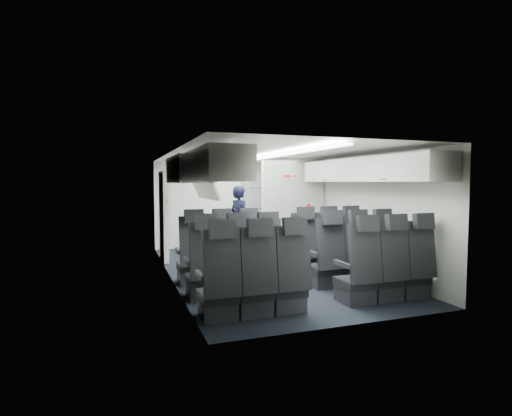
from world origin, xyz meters
TOP-DOWN VIEW (x-y plane):
  - cabin_shell at (0.00, 0.00)m, footprint 3.41×6.01m
  - seat_row_front at (-0.00, -0.53)m, footprint 3.33×0.56m
  - seat_row_mid at (-0.00, -1.43)m, footprint 3.33×0.56m
  - seat_row_rear at (-0.00, -2.33)m, footprint 3.33×0.56m
  - overhead_bin_left_rear at (-1.40, -2.00)m, footprint 0.53×1.80m
  - overhead_bin_left_front_open at (-1.44, -0.25)m, footprint 0.64×1.70m
  - overhead_bin_right_rear at (1.40, -2.00)m, footprint 0.53×1.80m
  - overhead_bin_right_front at (1.40, -0.25)m, footprint 0.53×1.70m
  - bulkhead_partition at (0.98, 0.80)m, footprint 1.40×0.15m
  - galley_unit at (0.95, 2.72)m, footprint 0.85×0.52m
  - boarding_door at (-1.64, 1.55)m, footprint 0.12×1.27m
  - flight_attendant at (-0.02, 1.42)m, footprint 0.57×0.68m
  - carry_on_bag at (-1.41, -0.44)m, footprint 0.48×0.38m
  - papers at (0.17, 1.37)m, footprint 0.19×0.06m

SIDE VIEW (x-z plane):
  - seat_row_front at x=0.00m, z-range -0.21..1.02m
  - seat_row_mid at x=0.00m, z-range -0.21..1.02m
  - seat_row_rear at x=0.00m, z-range -0.21..1.02m
  - flight_attendant at x=-0.02m, z-range 0.00..1.58m
  - galley_unit at x=0.95m, z-range 0.00..1.90m
  - boarding_door at x=-1.64m, z-range 0.02..1.88m
  - papers at x=0.17m, z-range 0.95..1.09m
  - bulkhead_partition at x=0.98m, z-range 0.01..2.14m
  - cabin_shell at x=0.00m, z-range 0.04..2.21m
  - overhead_bin_left_front_open at x=-1.44m, z-range 1.38..2.10m
  - carry_on_bag at x=-1.41m, z-range 1.67..1.93m
  - overhead_bin_right_front at x=1.40m, z-range 1.66..2.06m
  - overhead_bin_left_rear at x=-1.40m, z-range 1.66..2.06m
  - overhead_bin_right_rear at x=1.40m, z-range 1.66..2.06m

